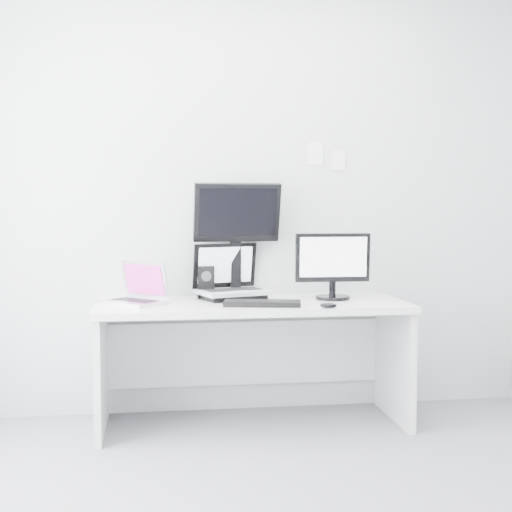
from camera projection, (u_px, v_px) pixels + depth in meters
name	position (u px, v px, depth m)	size (l,w,h in m)	color
back_wall	(244.00, 196.00, 4.47)	(3.60, 3.60, 0.00)	silver
desk	(252.00, 364.00, 4.19)	(1.80, 0.70, 0.73)	white
macbook	(133.00, 282.00, 4.06)	(0.34, 0.25, 0.25)	silver
speaker	(206.00, 282.00, 4.34)	(0.10, 0.10, 0.20)	black
dell_laptop	(234.00, 271.00, 4.26)	(0.41, 0.32, 0.34)	#B6B7BD
rear_monitor	(236.00, 239.00, 4.38)	(0.53, 0.19, 0.72)	black
samsung_monitor	(333.00, 265.00, 4.27)	(0.45, 0.21, 0.41)	black
keyboard	(262.00, 303.00, 4.00)	(0.43, 0.15, 0.03)	black
mouse	(328.00, 305.00, 3.91)	(0.09, 0.06, 0.03)	black
wall_note_0	(315.00, 153.00, 4.51)	(0.10, 0.00, 0.14)	white
wall_note_1	(338.00, 160.00, 4.53)	(0.09, 0.00, 0.13)	white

